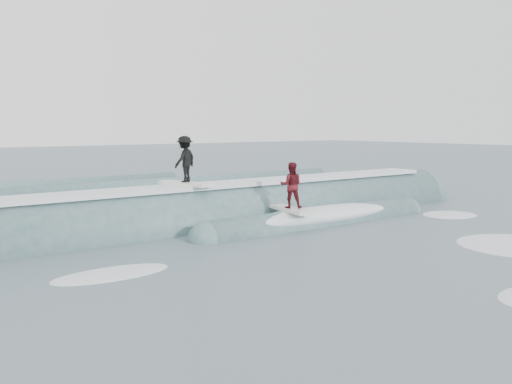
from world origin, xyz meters
TOP-DOWN VIEW (x-y plane):
  - ground at (0.00, 0.00)m, footprint 160.00×160.00m
  - breaking_wave at (0.21, 5.48)m, footprint 22.50×4.09m
  - surfer_black at (-2.09, 5.73)m, footprint 1.09×2.07m
  - surfer_red at (0.48, 3.53)m, footprint 0.93×2.07m
  - whitewater at (2.52, -1.48)m, footprint 15.75×8.70m
  - far_swells at (-1.35, 17.65)m, footprint 33.94×8.65m

SIDE VIEW (x-z plane):
  - ground at x=0.00m, z-range 0.00..0.00m
  - whitewater at x=2.52m, z-range -0.05..0.05m
  - far_swells at x=-1.35m, z-range -0.40..0.40m
  - breaking_wave at x=0.21m, z-range -1.27..1.34m
  - surfer_red at x=0.48m, z-range 0.49..2.05m
  - surfer_black at x=-2.09m, z-range 1.33..2.90m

